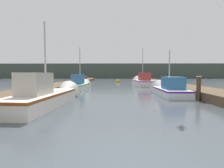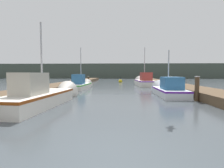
{
  "view_description": "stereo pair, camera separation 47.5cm",
  "coord_description": "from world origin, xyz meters",
  "px_view_note": "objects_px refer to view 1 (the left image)",
  "views": [
    {
      "loc": [
        -0.26,
        -3.04,
        1.56
      ],
      "look_at": [
        -0.48,
        12.12,
        0.61
      ],
      "focal_mm": 28.0,
      "sensor_mm": 36.0,
      "label": 1
    },
    {
      "loc": [
        0.21,
        -3.03,
        1.56
      ],
      "look_at": [
        -0.48,
        12.12,
        0.61
      ],
      "focal_mm": 28.0,
      "sensor_mm": 36.0,
      "label": 2
    }
  ],
  "objects_px": {
    "fishing_boat_3": "(142,82)",
    "mooring_piling_3": "(86,80)",
    "fishing_boat_2": "(80,84)",
    "mooring_piling_0": "(169,83)",
    "mooring_piling_1": "(199,88)",
    "fishing_boat_0": "(49,95)",
    "channel_buoy": "(118,81)",
    "fishing_boat_1": "(168,89)"
  },
  "relations": [
    {
      "from": "fishing_boat_3",
      "to": "channel_buoy",
      "type": "xyz_separation_m",
      "value": [
        -2.92,
        7.48,
        -0.33
      ]
    },
    {
      "from": "fishing_boat_3",
      "to": "channel_buoy",
      "type": "relative_size",
      "value": 5.33
    },
    {
      "from": "fishing_boat_2",
      "to": "fishing_boat_3",
      "type": "height_order",
      "value": "fishing_boat_3"
    },
    {
      "from": "fishing_boat_1",
      "to": "fishing_boat_2",
      "type": "distance_m",
      "value": 8.86
    },
    {
      "from": "fishing_boat_3",
      "to": "fishing_boat_1",
      "type": "bearing_deg",
      "value": -90.93
    },
    {
      "from": "fishing_boat_3",
      "to": "channel_buoy",
      "type": "height_order",
      "value": "fishing_boat_3"
    },
    {
      "from": "fishing_boat_0",
      "to": "fishing_boat_3",
      "type": "xyz_separation_m",
      "value": [
        6.7,
        13.4,
        0.04
      ]
    },
    {
      "from": "mooring_piling_0",
      "to": "channel_buoy",
      "type": "bearing_deg",
      "value": 107.95
    },
    {
      "from": "fishing_boat_1",
      "to": "fishing_boat_3",
      "type": "xyz_separation_m",
      "value": [
        -0.35,
        9.45,
        0.1
      ]
    },
    {
      "from": "mooring_piling_0",
      "to": "mooring_piling_1",
      "type": "xyz_separation_m",
      "value": [
        -0.21,
        -5.9,
        0.07
      ]
    },
    {
      "from": "fishing_boat_0",
      "to": "channel_buoy",
      "type": "relative_size",
      "value": 5.54
    },
    {
      "from": "fishing_boat_0",
      "to": "mooring_piling_0",
      "type": "xyz_separation_m",
      "value": [
        8.19,
        7.27,
        0.17
      ]
    },
    {
      "from": "fishing_boat_3",
      "to": "mooring_piling_1",
      "type": "bearing_deg",
      "value": -86.95
    },
    {
      "from": "fishing_boat_0",
      "to": "fishing_boat_2",
      "type": "height_order",
      "value": "fishing_boat_2"
    },
    {
      "from": "fishing_boat_2",
      "to": "channel_buoy",
      "type": "xyz_separation_m",
      "value": [
        4.01,
        11.87,
        -0.25
      ]
    },
    {
      "from": "channel_buoy",
      "to": "mooring_piling_3",
      "type": "bearing_deg",
      "value": -141.62
    },
    {
      "from": "mooring_piling_1",
      "to": "mooring_piling_3",
      "type": "xyz_separation_m",
      "value": [
        -8.95,
        15.76,
        -0.16
      ]
    },
    {
      "from": "fishing_boat_1",
      "to": "mooring_piling_3",
      "type": "bearing_deg",
      "value": 121.79
    },
    {
      "from": "fishing_boat_1",
      "to": "mooring_piling_0",
      "type": "distance_m",
      "value": 3.52
    },
    {
      "from": "channel_buoy",
      "to": "mooring_piling_1",
      "type": "bearing_deg",
      "value": -77.85
    },
    {
      "from": "fishing_boat_0",
      "to": "fishing_boat_2",
      "type": "xyz_separation_m",
      "value": [
        -0.23,
        9.01,
        -0.04
      ]
    },
    {
      "from": "fishing_boat_1",
      "to": "channel_buoy",
      "type": "xyz_separation_m",
      "value": [
        -3.27,
        16.94,
        -0.23
      ]
    },
    {
      "from": "fishing_boat_2",
      "to": "channel_buoy",
      "type": "bearing_deg",
      "value": 73.31
    },
    {
      "from": "fishing_boat_0",
      "to": "channel_buoy",
      "type": "distance_m",
      "value": 21.23
    },
    {
      "from": "fishing_boat_2",
      "to": "fishing_boat_3",
      "type": "relative_size",
      "value": 0.9
    },
    {
      "from": "fishing_boat_3",
      "to": "mooring_piling_3",
      "type": "height_order",
      "value": "fishing_boat_3"
    },
    {
      "from": "fishing_boat_0",
      "to": "fishing_boat_3",
      "type": "bearing_deg",
      "value": 67.3
    },
    {
      "from": "fishing_boat_0",
      "to": "fishing_boat_1",
      "type": "height_order",
      "value": "fishing_boat_0"
    },
    {
      "from": "mooring_piling_1",
      "to": "mooring_piling_3",
      "type": "height_order",
      "value": "mooring_piling_1"
    },
    {
      "from": "channel_buoy",
      "to": "fishing_boat_2",
      "type": "bearing_deg",
      "value": -108.65
    },
    {
      "from": "fishing_boat_3",
      "to": "mooring_piling_0",
      "type": "bearing_deg",
      "value": -79.38
    },
    {
      "from": "mooring_piling_3",
      "to": "channel_buoy",
      "type": "relative_size",
      "value": 0.94
    },
    {
      "from": "fishing_boat_1",
      "to": "mooring_piling_0",
      "type": "height_order",
      "value": "fishing_boat_1"
    },
    {
      "from": "fishing_boat_0",
      "to": "mooring_piling_1",
      "type": "distance_m",
      "value": 8.1
    },
    {
      "from": "fishing_boat_1",
      "to": "mooring_piling_3",
      "type": "distance_m",
      "value": 15.42
    },
    {
      "from": "fishing_boat_0",
      "to": "mooring_piling_3",
      "type": "bearing_deg",
      "value": 97.1
    },
    {
      "from": "fishing_boat_2",
      "to": "mooring_piling_3",
      "type": "distance_m",
      "value": 8.15
    },
    {
      "from": "mooring_piling_1",
      "to": "fishing_boat_1",
      "type": "bearing_deg",
      "value": 109.87
    },
    {
      "from": "fishing_boat_3",
      "to": "mooring_piling_3",
      "type": "relative_size",
      "value": 5.65
    },
    {
      "from": "fishing_boat_3",
      "to": "channel_buoy",
      "type": "bearing_deg",
      "value": 108.3
    },
    {
      "from": "fishing_boat_2",
      "to": "mooring_piling_1",
      "type": "bearing_deg",
      "value": -41.01
    },
    {
      "from": "fishing_boat_1",
      "to": "fishing_boat_2",
      "type": "bearing_deg",
      "value": 145.63
    }
  ]
}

